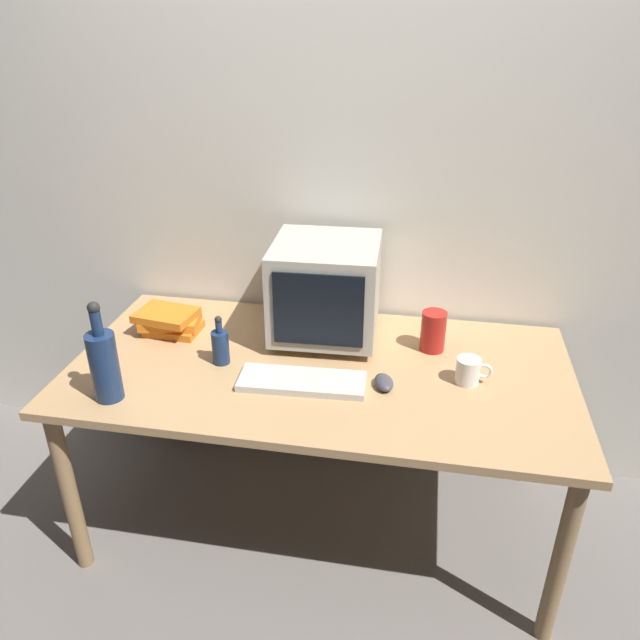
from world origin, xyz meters
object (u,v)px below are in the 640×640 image
at_px(bottle_tall, 104,363).
at_px(metal_canister, 433,331).
at_px(book_stack, 170,321).
at_px(mug, 469,371).
at_px(crt_monitor, 326,289).
at_px(computer_mouse, 384,382).
at_px(bottle_short, 220,346).
at_px(keyboard, 302,381).

relative_size(bottle_tall, metal_canister, 2.27).
xyz_separation_m(book_stack, mug, (1.11, -0.15, -0.00)).
bearing_deg(bottle_tall, crt_monitor, 41.19).
bearing_deg(mug, computer_mouse, -164.05).
distance_m(computer_mouse, bottle_short, 0.58).
bearing_deg(computer_mouse, keyboard, 170.00).
distance_m(crt_monitor, book_stack, 0.61).
distance_m(book_stack, metal_canister, 0.99).
distance_m(keyboard, computer_mouse, 0.27).
relative_size(keyboard, computer_mouse, 4.20).
bearing_deg(crt_monitor, metal_canister, -4.95).
distance_m(bottle_tall, bottle_short, 0.40).
bearing_deg(bottle_tall, book_stack, 87.57).
bearing_deg(book_stack, computer_mouse, -15.43).
height_order(computer_mouse, bottle_tall, bottle_tall).
bearing_deg(bottle_tall, keyboard, 17.30).
relative_size(crt_monitor, mug, 3.34).
height_order(bottle_short, mug, bottle_short).
relative_size(keyboard, bottle_tall, 1.23).
bearing_deg(metal_canister, bottle_tall, -153.73).
height_order(crt_monitor, metal_canister, crt_monitor).
height_order(crt_monitor, book_stack, crt_monitor).
bearing_deg(metal_canister, computer_mouse, -118.23).
bearing_deg(book_stack, metal_canister, 2.77).
relative_size(keyboard, bottle_short, 2.30).
relative_size(crt_monitor, keyboard, 0.96).
distance_m(crt_monitor, bottle_tall, 0.81).
bearing_deg(crt_monitor, computer_mouse, -51.49).
xyz_separation_m(bottle_tall, book_stack, (0.02, 0.45, -0.08)).
bearing_deg(bottle_tall, mug, 14.67).
xyz_separation_m(bottle_tall, mug, (1.13, 0.30, -0.08)).
distance_m(keyboard, book_stack, 0.63).
height_order(bottle_tall, mug, bottle_tall).
height_order(bottle_tall, bottle_short, bottle_tall).
xyz_separation_m(computer_mouse, bottle_short, (-0.58, 0.05, 0.05)).
relative_size(computer_mouse, mug, 0.83).
bearing_deg(crt_monitor, keyboard, -92.95).
bearing_deg(metal_canister, crt_monitor, 175.05).
distance_m(computer_mouse, book_stack, 0.87).
bearing_deg(bottle_short, book_stack, 145.89).
bearing_deg(bottle_short, computer_mouse, -5.29).
xyz_separation_m(mug, metal_canister, (-0.12, 0.20, 0.03)).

